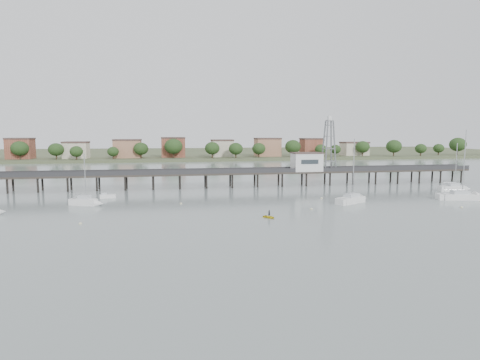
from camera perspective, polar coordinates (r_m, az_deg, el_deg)
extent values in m
plane|color=slate|center=(51.31, 5.68, -9.86)|extent=(500.00, 500.00, 0.00)
cube|color=#2D2823|center=(108.66, -3.07, 0.92)|extent=(150.00, 5.00, 0.50)
cube|color=#333335|center=(106.21, -2.91, 1.22)|extent=(150.00, 0.12, 1.10)
cube|color=#333335|center=(110.96, -3.23, 1.45)|extent=(150.00, 0.12, 1.10)
cylinder|color=black|center=(107.00, -2.93, -0.22)|extent=(0.50, 0.50, 4.40)
cylinder|color=black|center=(110.74, -3.19, 0.01)|extent=(0.50, 0.50, 4.40)
cylinder|color=black|center=(137.06, 28.94, 0.46)|extent=(0.50, 0.50, 4.40)
cylinder|color=black|center=(140.00, 27.96, 0.63)|extent=(0.50, 0.50, 4.40)
cube|color=silver|center=(114.31, 9.46, 2.50)|extent=(8.00, 5.00, 5.00)
cube|color=#4C3833|center=(114.16, 9.49, 3.83)|extent=(8.40, 5.40, 0.30)
cube|color=slate|center=(116.46, 12.61, 8.24)|extent=(1.80, 1.80, 0.30)
cube|color=silver|center=(116.48, 12.62, 8.61)|extent=(0.90, 0.90, 1.20)
cube|color=white|center=(87.55, 15.54, -2.86)|extent=(6.93, 5.35, 1.65)
cone|color=white|center=(90.87, 17.03, -2.57)|extent=(3.60, 3.52, 2.53)
cube|color=silver|center=(87.37, 15.56, -2.10)|extent=(3.51, 3.17, 0.75)
cylinder|color=#A5A8AA|center=(87.08, 15.85, 1.67)|extent=(0.18, 0.18, 12.21)
cylinder|color=#A5A8AA|center=(86.42, 15.16, -1.82)|extent=(3.39, 1.93, 0.12)
cube|color=white|center=(101.06, 28.76, -2.20)|extent=(7.99, 4.60, 1.65)
cube|color=silver|center=(100.90, 28.80, -1.54)|extent=(3.79, 3.06, 0.75)
cylinder|color=#A5A8AA|center=(100.50, 29.28, 2.25)|extent=(0.18, 0.18, 14.09)
cylinder|color=#A5A8AA|center=(100.30, 28.17, -1.23)|extent=(4.29, 1.14, 0.12)
cube|color=white|center=(87.65, -21.22, -3.06)|extent=(5.30, 3.58, 1.65)
cone|color=white|center=(86.06, -19.47, -3.16)|extent=(2.61, 2.54, 1.92)
cube|color=silver|center=(87.46, -21.25, -2.30)|extent=(2.60, 2.23, 0.75)
cylinder|color=#A5A8AA|center=(86.76, -21.18, 0.48)|extent=(0.18, 0.18, 9.27)
cylinder|color=#A5A8AA|center=(87.82, -21.72, -1.92)|extent=(2.73, 1.15, 0.12)
cube|color=white|center=(115.51, 28.05, -1.15)|extent=(5.95, 2.70, 1.65)
cone|color=white|center=(117.57, 29.51, -1.11)|extent=(2.58, 2.43, 2.25)
cube|color=silver|center=(115.38, 28.08, -0.57)|extent=(2.71, 2.00, 0.75)
cylinder|color=#A5A8AA|center=(115.15, 28.38, 1.94)|extent=(0.18, 0.18, 10.86)
cylinder|color=#A5A8AA|center=(114.78, 27.69, -0.31)|extent=(3.38, 0.38, 0.12)
cube|color=white|center=(95.63, -18.31, -2.25)|extent=(3.66, 2.06, 0.96)
cube|color=silver|center=(95.51, -18.78, -1.93)|extent=(1.35, 1.35, 0.57)
imported|color=yellow|center=(69.97, 4.16, -5.38)|extent=(1.82, 1.38, 2.53)
imported|color=black|center=(69.97, 4.16, -5.38)|extent=(0.61, 1.19, 0.27)
ellipsoid|color=beige|center=(78.62, 10.11, -4.08)|extent=(0.56, 0.56, 0.39)
ellipsoid|color=beige|center=(90.39, 28.97, -3.42)|extent=(0.56, 0.56, 0.39)
ellipsoid|color=beige|center=(69.95, -21.75, -5.78)|extent=(0.56, 0.56, 0.39)
ellipsoid|color=beige|center=(84.23, -8.40, -3.33)|extent=(0.56, 0.56, 0.39)
ellipsoid|color=beige|center=(91.92, 11.52, -2.56)|extent=(0.56, 0.56, 0.39)
cube|color=#475133|center=(292.91, -7.70, 3.81)|extent=(500.00, 170.00, 1.40)
cube|color=brown|center=(242.71, -28.76, 3.72)|extent=(13.00, 10.50, 9.00)
cube|color=brown|center=(235.42, -22.26, 3.98)|extent=(13.00, 10.50, 9.00)
cube|color=brown|center=(231.39, -15.69, 4.19)|extent=(13.00, 10.50, 9.00)
cube|color=brown|center=(230.45, -9.48, 4.33)|extent=(13.00, 10.50, 9.00)
cube|color=brown|center=(232.59, -2.54, 4.44)|extent=(13.00, 10.50, 9.00)
cube|color=brown|center=(237.79, 3.93, 4.48)|extent=(13.00, 10.50, 9.00)
cube|color=brown|center=(245.85, 10.06, 4.46)|extent=(13.00, 10.50, 9.00)
cube|color=brown|center=(256.96, 15.94, 4.40)|extent=(13.00, 10.50, 9.00)
ellipsoid|color=#1D3716|center=(218.85, -6.80, 4.34)|extent=(8.00, 8.00, 6.80)
ellipsoid|color=#1D3716|center=(256.11, 21.16, 4.27)|extent=(8.00, 8.00, 6.80)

